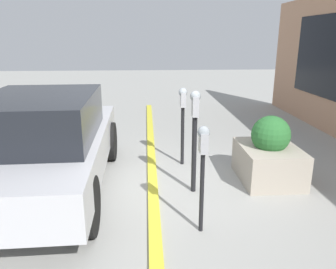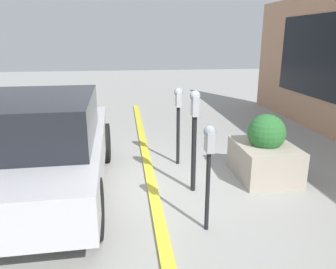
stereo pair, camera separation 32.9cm
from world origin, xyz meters
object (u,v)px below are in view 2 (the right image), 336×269
(parking_meter_nearest, at_px, (209,154))
(parking_meter_middle, at_px, (178,110))
(planter_box, at_px, (265,153))
(parking_meter_second, at_px, (194,125))
(parked_car_front, at_px, (42,145))

(parking_meter_nearest, relative_size, parking_meter_middle, 0.93)
(parking_meter_nearest, xyz_separation_m, planter_box, (1.46, -1.39, -0.58))
(parking_meter_second, xyz_separation_m, parked_car_front, (0.15, 2.28, -0.26))
(parked_car_front, bearing_deg, parking_meter_nearest, -121.06)
(parking_meter_second, distance_m, planter_box, 1.52)
(parking_meter_second, bearing_deg, parking_meter_nearest, 176.86)
(parking_meter_nearest, xyz_separation_m, parking_meter_second, (1.11, -0.06, 0.06))
(parking_meter_middle, distance_m, parked_car_front, 2.46)
(parking_meter_second, distance_m, parking_meter_middle, 1.17)
(parking_meter_second, bearing_deg, parked_car_front, 86.12)
(parking_meter_second, height_order, parked_car_front, parking_meter_second)
(parking_meter_nearest, xyz_separation_m, parking_meter_middle, (2.28, -0.01, 0.04))
(planter_box, height_order, parked_car_front, parked_car_front)
(parking_meter_nearest, bearing_deg, parking_meter_middle, -0.21)
(parking_meter_second, relative_size, parking_meter_middle, 1.09)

